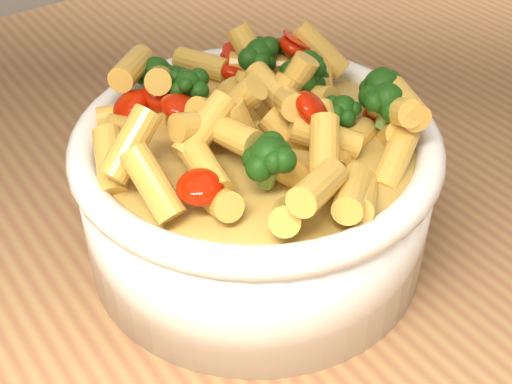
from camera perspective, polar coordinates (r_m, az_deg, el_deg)
table at (r=0.62m, az=2.08°, el=-6.09°), size 1.20×0.80×0.90m
serving_bowl at (r=0.46m, az=0.00°, el=0.12°), size 0.23×0.23×0.10m
pasta_salad at (r=0.42m, az=0.00°, el=6.56°), size 0.18×0.18×0.04m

